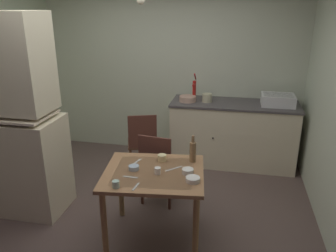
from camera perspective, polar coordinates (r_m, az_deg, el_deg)
ground_plane at (r=3.98m, az=-5.07°, el=-14.65°), size 4.90×4.90×0.00m
wall_back at (r=5.28m, az=0.58°, el=9.13°), size 4.00×0.10×2.54m
hutch_cabinet at (r=4.07m, az=-24.91°, el=0.36°), size 1.08×0.58×2.18m
counter_cabinet at (r=5.05m, az=10.72°, el=-1.26°), size 1.78×0.64×0.93m
sink_basin at (r=4.92m, az=17.85°, el=4.18°), size 0.44×0.34×0.15m
hand_pump at (r=4.94m, az=4.39°, el=6.25°), size 0.05×0.27×0.39m
mixing_bowl_counter at (r=4.89m, az=3.30°, el=4.56°), size 0.24×0.24×0.08m
stoneware_crock at (r=4.89m, az=6.54°, el=4.70°), size 0.14×0.14×0.12m
dining_table at (r=3.33m, az=-2.38°, el=-9.18°), size 1.03×0.92×0.74m
chair_far_side at (r=3.98m, az=-1.59°, el=-6.78°), size 0.45×0.45×0.88m
chair_by_counter at (r=4.72m, az=-4.28°, el=-2.59°), size 0.50×0.50×0.87m
serving_bowl_wide at (r=3.10m, az=4.16°, el=-8.87°), size 0.13×0.13×0.04m
soup_bowl_small at (r=3.23m, az=3.31°, el=-7.56°), size 0.11×0.11×0.05m
sauce_dish at (r=3.32m, az=-5.72°, el=-6.92°), size 0.10×0.10×0.04m
mug_tall at (r=3.03m, az=-8.70°, el=-9.57°), size 0.06×0.06×0.06m
mug_dark at (r=3.22m, az=-1.74°, el=-7.46°), size 0.06×0.06×0.06m
teacup_cream at (r=3.48m, az=-1.00°, el=-5.31°), size 0.09×0.09×0.06m
glass_bottle at (r=3.43m, az=4.15°, el=-4.21°), size 0.07×0.07×0.28m
table_knife at (r=3.32m, az=0.98°, el=-7.13°), size 0.15×0.14×0.00m
teaspoon_near_bowl at (r=3.48m, az=-5.12°, el=-5.88°), size 0.05×0.13×0.00m
teaspoon_by_cup at (r=3.19m, az=-6.27°, el=-8.47°), size 0.14×0.02×0.00m
serving_spoon at (r=3.03m, az=-5.40°, el=-10.03°), size 0.03×0.14×0.00m
pendant_bulb at (r=3.62m, az=-4.65°, el=20.13°), size 0.08×0.08×0.08m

